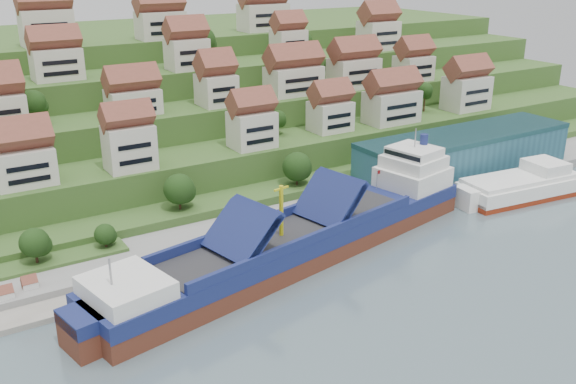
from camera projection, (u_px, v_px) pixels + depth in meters
ground at (335, 250)px, 124.43m from camera, size 300.00×300.00×0.00m
quay at (368, 201)px, 145.85m from camera, size 180.00×14.00×2.20m
pebble_beach at (5, 301)px, 105.21m from camera, size 45.00×20.00×1.00m
hillside at (145, 99)px, 203.14m from camera, size 260.00×128.00×31.00m
hillside_village at (215, 77)px, 165.50m from camera, size 156.71×60.60×29.30m
hillside_trees at (183, 124)px, 148.27m from camera, size 135.86×62.00×32.03m
warehouse at (465, 152)px, 161.08m from camera, size 60.00×15.00×10.00m
flagpole at (377, 185)px, 138.91m from camera, size 1.28×0.16×8.00m
cargo_ship at (308, 238)px, 121.18m from camera, size 85.61×29.67×18.87m
second_ship at (522, 187)px, 150.50m from camera, size 30.89×14.17×8.67m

